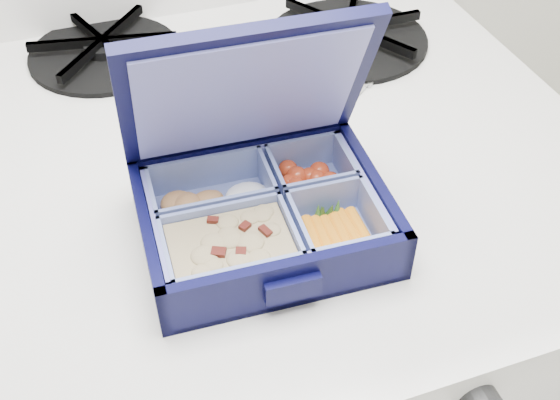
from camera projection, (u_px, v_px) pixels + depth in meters
name	position (u px, v px, depth m)	size (l,w,h in m)	color
stove	(264.00, 392.00, 1.06)	(0.66, 0.66, 0.99)	white
bento_box	(264.00, 217.00, 0.59)	(0.20, 0.16, 0.05)	black
burner_grate	(348.00, 31.00, 0.83)	(0.19, 0.19, 0.03)	black
burner_grate_rear	(104.00, 48.00, 0.81)	(0.18, 0.18, 0.02)	black
fork	(335.00, 115.00, 0.73)	(0.02, 0.17, 0.01)	#B8B8B9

